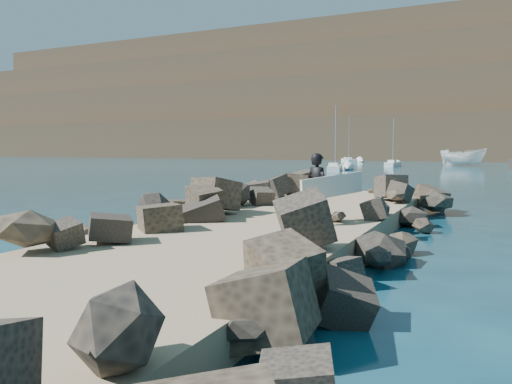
# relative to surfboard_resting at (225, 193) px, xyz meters

# --- Properties ---
(ground) EXTENTS (800.00, 800.00, 0.00)m
(ground) POSITION_rel_surfboard_resting_xyz_m (3.04, -2.70, -1.04)
(ground) COLOR #0F384C
(ground) RESTS_ON ground
(jetty) EXTENTS (6.00, 26.00, 0.60)m
(jetty) POSITION_rel_surfboard_resting_xyz_m (3.04, -4.70, -0.74)
(jetty) COLOR #8C7759
(jetty) RESTS_ON ground
(riprap_left) EXTENTS (2.60, 22.00, 1.00)m
(riprap_left) POSITION_rel_surfboard_resting_xyz_m (0.14, -4.20, -0.54)
(riprap_left) COLOR black
(riprap_left) RESTS_ON ground
(riprap_right) EXTENTS (2.60, 22.00, 1.00)m
(riprap_right) POSITION_rel_surfboard_resting_xyz_m (5.94, -4.20, -0.54)
(riprap_right) COLOR black
(riprap_right) RESTS_ON ground
(headland) EXTENTS (360.00, 140.00, 32.00)m
(headland) POSITION_rel_surfboard_resting_xyz_m (13.04, 157.30, 14.96)
(headland) COLOR #2D4919
(headland) RESTS_ON ground
(surfboard_resting) EXTENTS (1.44, 2.24, 0.07)m
(surfboard_resting) POSITION_rel_surfboard_resting_xyz_m (0.00, 0.00, 0.00)
(surfboard_resting) COLOR white
(surfboard_resting) RESTS_ON riprap_left
(boat_imported) EXTENTS (7.10, 4.10, 2.58)m
(boat_imported) POSITION_rel_surfboard_resting_xyz_m (4.67, 64.20, 0.25)
(boat_imported) COLOR silver
(boat_imported) RESTS_ON ground
(surfer_with_board) EXTENTS (1.45, 2.19, 1.95)m
(surfer_with_board) POSITION_rel_surfboard_resting_xyz_m (4.41, -2.38, 0.55)
(surfer_with_board) COLOR black
(surfer_with_board) RESTS_ON jetty
(sailboat_e) EXTENTS (4.53, 6.99, 8.49)m
(sailboat_e) POSITION_rel_surfboard_resting_xyz_m (-15.21, 74.09, -0.69)
(sailboat_e) COLOR silver
(sailboat_e) RESTS_ON ground
(sailboat_b) EXTENTS (1.38, 5.73, 7.02)m
(sailboat_b) POSITION_rel_surfboard_resting_xyz_m (-4.19, 56.92, -0.69)
(sailboat_b) COLOR silver
(sailboat_b) RESTS_ON ground
(sailboat_a) EXTENTS (2.71, 6.50, 7.73)m
(sailboat_a) POSITION_rel_surfboard_resting_xyz_m (-7.74, 40.19, -0.69)
(sailboat_a) COLOR silver
(sailboat_a) RESTS_ON ground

